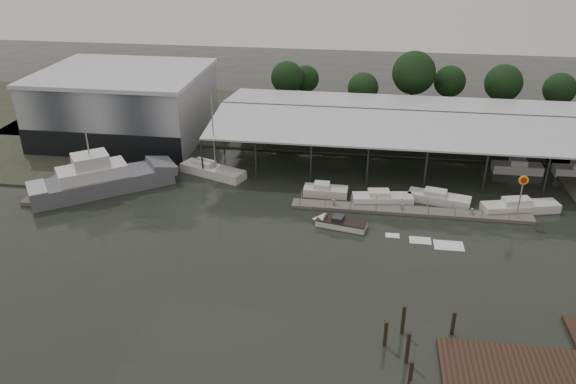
# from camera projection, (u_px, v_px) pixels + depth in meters

# --- Properties ---
(ground) EXTENTS (200.00, 200.00, 0.00)m
(ground) POSITION_uv_depth(u_px,v_px,m) (270.00, 247.00, 59.21)
(ground) COLOR black
(ground) RESTS_ON ground
(land_strip_far) EXTENTS (140.00, 30.00, 0.30)m
(land_strip_far) POSITION_uv_depth(u_px,v_px,m) (312.00, 119.00, 96.51)
(land_strip_far) COLOR #3D4332
(land_strip_far) RESTS_ON ground
(land_strip_west) EXTENTS (20.00, 40.00, 0.30)m
(land_strip_west) POSITION_uv_depth(u_px,v_px,m) (59.00, 132.00, 90.99)
(land_strip_west) COLOR #3D4332
(land_strip_west) RESTS_ON ground
(storage_warehouse) EXTENTS (24.50, 20.50, 10.50)m
(storage_warehouse) POSITION_uv_depth(u_px,v_px,m) (125.00, 104.00, 87.11)
(storage_warehouse) COLOR #9FA5A9
(storage_warehouse) RESTS_ON ground
(covered_boat_shed) EXTENTS (58.24, 24.00, 6.96)m
(covered_boat_shed) POSITION_uv_depth(u_px,v_px,m) (422.00, 116.00, 79.23)
(covered_boat_shed) COLOR silver
(covered_boat_shed) RESTS_ON ground
(trawler_dock) EXTENTS (3.00, 18.00, 0.50)m
(trawler_dock) POSITION_uv_depth(u_px,v_px,m) (68.00, 174.00, 75.41)
(trawler_dock) COLOR slate
(trawler_dock) RESTS_ON ground
(floating_dock) EXTENTS (28.00, 2.00, 1.40)m
(floating_dock) POSITION_uv_depth(u_px,v_px,m) (410.00, 211.00, 66.08)
(floating_dock) COLOR slate
(floating_dock) RESTS_ON ground
(shell_fuel_sign) EXTENTS (1.10, 0.18, 5.55)m
(shell_fuel_sign) POSITION_uv_depth(u_px,v_px,m) (522.00, 189.00, 62.90)
(shell_fuel_sign) COLOR gray
(shell_fuel_sign) RESTS_ON ground
(boardwalk_platform) EXTENTS (15.00, 12.00, 0.50)m
(boardwalk_platform) POSITION_uv_depth(u_px,v_px,m) (555.00, 375.00, 42.38)
(boardwalk_platform) COLOR #392117
(boardwalk_platform) RESTS_ON ground
(grey_trawler) EXTENTS (17.19, 14.42, 8.84)m
(grey_trawler) POSITION_uv_depth(u_px,v_px,m) (103.00, 179.00, 70.83)
(grey_trawler) COLOR slate
(grey_trawler) RESTS_ON ground
(white_sailboat) EXTENTS (9.56, 5.83, 11.77)m
(white_sailboat) POSITION_uv_depth(u_px,v_px,m) (212.00, 171.00, 75.57)
(white_sailboat) COLOR silver
(white_sailboat) RESTS_ON ground
(speedboat_underway) EXTENTS (17.12, 5.45, 2.00)m
(speedboat_underway) POSITION_uv_depth(u_px,v_px,m) (337.00, 223.00, 63.15)
(speedboat_underway) COLOR silver
(speedboat_underway) RESTS_ON ground
(moored_cruiser_0) EXTENTS (5.49, 2.31, 1.70)m
(moored_cruiser_0) POSITION_uv_depth(u_px,v_px,m) (325.00, 191.00, 70.07)
(moored_cruiser_0) COLOR silver
(moored_cruiser_0) RESTS_ON ground
(moored_cruiser_1) EXTENTS (7.46, 3.20, 1.70)m
(moored_cruiser_1) POSITION_uv_depth(u_px,v_px,m) (382.00, 198.00, 68.13)
(moored_cruiser_1) COLOR silver
(moored_cruiser_1) RESTS_ON ground
(moored_cruiser_2) EXTENTS (7.71, 3.97, 1.70)m
(moored_cruiser_2) POSITION_uv_depth(u_px,v_px,m) (438.00, 198.00, 68.25)
(moored_cruiser_2) COLOR silver
(moored_cruiser_2) RESTS_ON ground
(moored_cruiser_3) EXTENTS (9.34, 4.39, 1.70)m
(moored_cruiser_3) POSITION_uv_depth(u_px,v_px,m) (520.00, 207.00, 66.21)
(moored_cruiser_3) COLOR silver
(moored_cruiser_3) RESTS_ON ground
(mooring_pilings) EXTENTS (5.89, 8.90, 3.47)m
(mooring_pilings) POSITION_uv_depth(u_px,v_px,m) (411.00, 350.00, 43.65)
(mooring_pilings) COLOR #322819
(mooring_pilings) RESTS_ON ground
(horizon_tree_line) EXTENTS (69.38, 10.91, 11.12)m
(horizon_tree_line) POSITION_uv_depth(u_px,v_px,m) (458.00, 82.00, 95.99)
(horizon_tree_line) COLOR black
(horizon_tree_line) RESTS_ON ground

